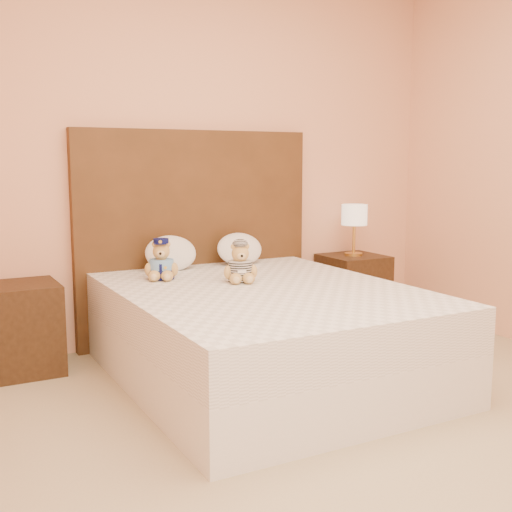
{
  "coord_description": "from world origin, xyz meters",
  "views": [
    {
      "loc": [
        -1.79,
        -2.03,
        1.29
      ],
      "look_at": [
        0.08,
        1.45,
        0.7
      ],
      "focal_mm": 45.0,
      "sensor_mm": 36.0,
      "label": 1
    }
  ],
  "objects_px": {
    "nightstand_left": "(21,328)",
    "teddy_police": "(161,259)",
    "pillow_right": "(240,247)",
    "teddy_prisoner": "(240,262)",
    "bed": "(264,333)",
    "pillow_left": "(171,252)",
    "nightstand_right": "(353,290)",
    "lamp": "(354,217)"
  },
  "relations": [
    {
      "from": "nightstand_right",
      "to": "pillow_left",
      "type": "distance_m",
      "value": 1.56
    },
    {
      "from": "teddy_police",
      "to": "teddy_prisoner",
      "type": "bearing_deg",
      "value": -13.62
    },
    {
      "from": "teddy_police",
      "to": "bed",
      "type": "bearing_deg",
      "value": -26.42
    },
    {
      "from": "nightstand_left",
      "to": "nightstand_right",
      "type": "height_order",
      "value": "same"
    },
    {
      "from": "bed",
      "to": "pillow_right",
      "type": "relative_size",
      "value": 5.74
    },
    {
      "from": "bed",
      "to": "pillow_right",
      "type": "xyz_separation_m",
      "value": [
        0.26,
        0.83,
        0.4
      ]
    },
    {
      "from": "bed",
      "to": "nightstand_left",
      "type": "xyz_separation_m",
      "value": [
        -1.25,
        0.8,
        -0.0
      ]
    },
    {
      "from": "teddy_prisoner",
      "to": "pillow_right",
      "type": "bearing_deg",
      "value": 81.5
    },
    {
      "from": "bed",
      "to": "pillow_left",
      "type": "xyz_separation_m",
      "value": [
        -0.26,
        0.83,
        0.4
      ]
    },
    {
      "from": "pillow_left",
      "to": "pillow_right",
      "type": "relative_size",
      "value": 1.04
    },
    {
      "from": "nightstand_left",
      "to": "teddy_police",
      "type": "xyz_separation_m",
      "value": [
        0.82,
        -0.26,
        0.4
      ]
    },
    {
      "from": "teddy_prisoner",
      "to": "nightstand_left",
      "type": "bearing_deg",
      "value": 172.66
    },
    {
      "from": "bed",
      "to": "nightstand_left",
      "type": "distance_m",
      "value": 1.48
    },
    {
      "from": "nightstand_left",
      "to": "nightstand_right",
      "type": "relative_size",
      "value": 1.0
    },
    {
      "from": "bed",
      "to": "teddy_police",
      "type": "xyz_separation_m",
      "value": [
        -0.43,
        0.54,
        0.4
      ]
    },
    {
      "from": "pillow_right",
      "to": "teddy_prisoner",
      "type": "bearing_deg",
      "value": -116.48
    },
    {
      "from": "nightstand_right",
      "to": "pillow_right",
      "type": "height_order",
      "value": "pillow_right"
    },
    {
      "from": "nightstand_right",
      "to": "teddy_police",
      "type": "height_order",
      "value": "teddy_police"
    },
    {
      "from": "nightstand_left",
      "to": "teddy_police",
      "type": "height_order",
      "value": "teddy_police"
    },
    {
      "from": "teddy_police",
      "to": "lamp",
      "type": "bearing_deg",
      "value": 33.64
    },
    {
      "from": "nightstand_left",
      "to": "lamp",
      "type": "relative_size",
      "value": 1.38
    },
    {
      "from": "nightstand_left",
      "to": "lamp",
      "type": "distance_m",
      "value": 2.56
    },
    {
      "from": "nightstand_left",
      "to": "pillow_left",
      "type": "bearing_deg",
      "value": 1.74
    },
    {
      "from": "teddy_prisoner",
      "to": "nightstand_right",
      "type": "bearing_deg",
      "value": 41.95
    },
    {
      "from": "bed",
      "to": "teddy_police",
      "type": "distance_m",
      "value": 0.8
    },
    {
      "from": "teddy_police",
      "to": "nightstand_right",
      "type": "bearing_deg",
      "value": 33.64
    },
    {
      "from": "nightstand_left",
      "to": "teddy_police",
      "type": "distance_m",
      "value": 0.95
    },
    {
      "from": "teddy_police",
      "to": "pillow_right",
      "type": "xyz_separation_m",
      "value": [
        0.69,
        0.29,
        -0.0
      ]
    },
    {
      "from": "bed",
      "to": "nightstand_right",
      "type": "relative_size",
      "value": 3.64
    },
    {
      "from": "bed",
      "to": "lamp",
      "type": "distance_m",
      "value": 1.59
    },
    {
      "from": "teddy_police",
      "to": "pillow_left",
      "type": "relative_size",
      "value": 0.7
    },
    {
      "from": "lamp",
      "to": "nightstand_left",
      "type": "bearing_deg",
      "value": 180.0
    },
    {
      "from": "teddy_prisoner",
      "to": "pillow_left",
      "type": "height_order",
      "value": "pillow_left"
    },
    {
      "from": "pillow_left",
      "to": "pillow_right",
      "type": "xyz_separation_m",
      "value": [
        0.52,
        0.0,
        -0.01
      ]
    },
    {
      "from": "bed",
      "to": "nightstand_right",
      "type": "xyz_separation_m",
      "value": [
        1.25,
        0.8,
        -0.0
      ]
    },
    {
      "from": "bed",
      "to": "pillow_left",
      "type": "distance_m",
      "value": 0.96
    },
    {
      "from": "nightstand_left",
      "to": "nightstand_right",
      "type": "bearing_deg",
      "value": 0.0
    },
    {
      "from": "lamp",
      "to": "pillow_left",
      "type": "bearing_deg",
      "value": 178.86
    },
    {
      "from": "nightstand_left",
      "to": "teddy_prisoner",
      "type": "height_order",
      "value": "teddy_prisoner"
    },
    {
      "from": "teddy_police",
      "to": "pillow_right",
      "type": "height_order",
      "value": "teddy_police"
    },
    {
      "from": "teddy_police",
      "to": "teddy_prisoner",
      "type": "xyz_separation_m",
      "value": [
        0.39,
        -0.31,
        -0.01
      ]
    },
    {
      "from": "bed",
      "to": "nightstand_left",
      "type": "bearing_deg",
      "value": 147.38
    }
  ]
}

